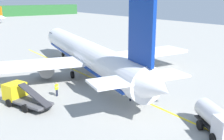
# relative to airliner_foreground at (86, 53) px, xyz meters

# --- Properties ---
(airliner_foreground) EXTENTS (34.46, 41.46, 11.90)m
(airliner_foreground) POSITION_rel_airliner_foreground_xyz_m (0.00, 0.00, 0.00)
(airliner_foreground) COLOR white
(airliner_foreground) RESTS_ON ground
(service_truck_fuel) EXTENTS (4.25, 5.65, 2.40)m
(service_truck_fuel) POSITION_rel_airliner_foreground_xyz_m (-0.41, -22.90, -2.00)
(service_truck_fuel) COLOR silver
(service_truck_fuel) RESTS_ON ground
(service_truck_catering) EXTENTS (4.13, 6.55, 2.61)m
(service_truck_catering) POSITION_rel_airliner_foreground_xyz_m (-12.17, -6.04, -2.21)
(service_truck_catering) COLOR yellow
(service_truck_catering) RESTS_ON ground
(crew_marshaller) EXTENTS (0.57, 0.41, 1.75)m
(crew_marshaller) POSITION_rel_airliner_foreground_xyz_m (-7.77, -5.82, -2.35)
(crew_marshaller) COLOR #191E33
(crew_marshaller) RESTS_ON ground
(crew_loader_right) EXTENTS (0.56, 0.42, 1.78)m
(crew_loader_right) POSITION_rel_airliner_foreground_xyz_m (-1.46, -12.31, -2.33)
(crew_loader_right) COLOR #191E33
(crew_loader_right) RESTS_ON ground
(apron_guide_line) EXTENTS (0.30, 60.00, 0.01)m
(apron_guide_line) POSITION_rel_airliner_foreground_xyz_m (-0.28, -4.44, -3.39)
(apron_guide_line) COLOR yellow
(apron_guide_line) RESTS_ON ground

